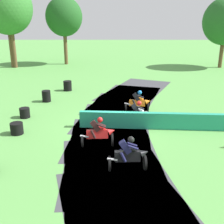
{
  "coord_description": "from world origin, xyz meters",
  "views": [
    {
      "loc": [
        0.13,
        -14.35,
        5.8
      ],
      "look_at": [
        0.04,
        -0.03,
        0.9
      ],
      "focal_mm": 45.12,
      "sensor_mm": 36.0,
      "label": 1
    }
  ],
  "objects_px": {
    "motorcycle_trailing_red": "(99,133)",
    "motorcycle_fourth_black": "(129,154)",
    "tire_stack_near": "(68,86)",
    "motorcycle_chase_white": "(138,114)",
    "tire_stack_mid_a": "(46,96)",
    "motorcycle_lead_orange": "(138,102)",
    "tire_stack_mid_b": "(25,113)",
    "tire_stack_far": "(17,128)"
  },
  "relations": [
    {
      "from": "motorcycle_chase_white",
      "to": "motorcycle_trailing_red",
      "type": "relative_size",
      "value": 1.01
    },
    {
      "from": "motorcycle_fourth_black",
      "to": "tire_stack_mid_a",
      "type": "height_order",
      "value": "motorcycle_fourth_black"
    },
    {
      "from": "motorcycle_chase_white",
      "to": "tire_stack_far",
      "type": "bearing_deg",
      "value": -168.16
    },
    {
      "from": "motorcycle_trailing_red",
      "to": "tire_stack_far",
      "type": "bearing_deg",
      "value": 162.74
    },
    {
      "from": "motorcycle_fourth_black",
      "to": "tire_stack_near",
      "type": "bearing_deg",
      "value": 109.33
    },
    {
      "from": "motorcycle_trailing_red",
      "to": "tire_stack_mid_b",
      "type": "bearing_deg",
      "value": 140.58
    },
    {
      "from": "motorcycle_lead_orange",
      "to": "motorcycle_trailing_red",
      "type": "relative_size",
      "value": 1.02
    },
    {
      "from": "motorcycle_chase_white",
      "to": "tire_stack_mid_b",
      "type": "bearing_deg",
      "value": 170.29
    },
    {
      "from": "motorcycle_trailing_red",
      "to": "tire_stack_near",
      "type": "distance_m",
      "value": 10.75
    },
    {
      "from": "tire_stack_mid_a",
      "to": "tire_stack_mid_b",
      "type": "relative_size",
      "value": 1.33
    },
    {
      "from": "motorcycle_lead_orange",
      "to": "tire_stack_near",
      "type": "height_order",
      "value": "motorcycle_lead_orange"
    },
    {
      "from": "motorcycle_trailing_red",
      "to": "tire_stack_mid_a",
      "type": "xyz_separation_m",
      "value": [
        -4.1,
        7.16,
        -0.25
      ]
    },
    {
      "from": "tire_stack_near",
      "to": "tire_stack_far",
      "type": "xyz_separation_m",
      "value": [
        -1.24,
        -8.95,
        -0.1
      ]
    },
    {
      "from": "motorcycle_fourth_black",
      "to": "tire_stack_mid_b",
      "type": "distance_m",
      "value": 8.46
    },
    {
      "from": "motorcycle_trailing_red",
      "to": "tire_stack_mid_b",
      "type": "relative_size",
      "value": 2.79
    },
    {
      "from": "motorcycle_chase_white",
      "to": "motorcycle_trailing_red",
      "type": "xyz_separation_m",
      "value": [
        -2.04,
        -2.67,
        0.01
      ]
    },
    {
      "from": "motorcycle_trailing_red",
      "to": "tire_stack_mid_a",
      "type": "bearing_deg",
      "value": 119.78
    },
    {
      "from": "motorcycle_lead_orange",
      "to": "motorcycle_chase_white",
      "type": "height_order",
      "value": "motorcycle_lead_orange"
    },
    {
      "from": "motorcycle_lead_orange",
      "to": "tire_stack_mid_b",
      "type": "bearing_deg",
      "value": -170.63
    },
    {
      "from": "motorcycle_lead_orange",
      "to": "motorcycle_trailing_red",
      "type": "height_order",
      "value": "motorcycle_trailing_red"
    },
    {
      "from": "motorcycle_chase_white",
      "to": "motorcycle_fourth_black",
      "type": "xyz_separation_m",
      "value": [
        -0.74,
        -4.87,
        0.02
      ]
    },
    {
      "from": "motorcycle_chase_white",
      "to": "tire_stack_mid_b",
      "type": "xyz_separation_m",
      "value": [
        -6.69,
        1.14,
        -0.34
      ]
    },
    {
      "from": "tire_stack_mid_a",
      "to": "tire_stack_mid_b",
      "type": "xyz_separation_m",
      "value": [
        -0.55,
        -3.34,
        -0.1
      ]
    },
    {
      "from": "motorcycle_chase_white",
      "to": "motorcycle_fourth_black",
      "type": "height_order",
      "value": "motorcycle_fourth_black"
    },
    {
      "from": "motorcycle_lead_orange",
      "to": "tire_stack_far",
      "type": "relative_size",
      "value": 2.62
    },
    {
      "from": "motorcycle_lead_orange",
      "to": "tire_stack_mid_a",
      "type": "bearing_deg",
      "value": 160.86
    },
    {
      "from": "motorcycle_fourth_black",
      "to": "motorcycle_trailing_red",
      "type": "bearing_deg",
      "value": 120.74
    },
    {
      "from": "tire_stack_mid_b",
      "to": "tire_stack_far",
      "type": "distance_m",
      "value": 2.5
    },
    {
      "from": "motorcycle_fourth_black",
      "to": "tire_stack_near",
      "type": "relative_size",
      "value": 2.1
    },
    {
      "from": "motorcycle_lead_orange",
      "to": "tire_stack_near",
      "type": "bearing_deg",
      "value": 134.97
    },
    {
      "from": "motorcycle_fourth_black",
      "to": "tire_stack_mid_a",
      "type": "bearing_deg",
      "value": 120.01
    },
    {
      "from": "motorcycle_trailing_red",
      "to": "motorcycle_fourth_black",
      "type": "bearing_deg",
      "value": -59.26
    },
    {
      "from": "tire_stack_mid_b",
      "to": "tire_stack_mid_a",
      "type": "bearing_deg",
      "value": 80.73
    },
    {
      "from": "tire_stack_far",
      "to": "tire_stack_mid_a",
      "type": "bearing_deg",
      "value": 87.88
    },
    {
      "from": "motorcycle_lead_orange",
      "to": "tire_stack_mid_b",
      "type": "xyz_separation_m",
      "value": [
        -6.9,
        -1.14,
        -0.35
      ]
    },
    {
      "from": "motorcycle_trailing_red",
      "to": "tire_stack_mid_b",
      "type": "xyz_separation_m",
      "value": [
        -4.64,
        3.82,
        -0.35
      ]
    },
    {
      "from": "motorcycle_trailing_red",
      "to": "motorcycle_chase_white",
      "type": "bearing_deg",
      "value": 52.63
    },
    {
      "from": "motorcycle_lead_orange",
      "to": "motorcycle_fourth_black",
      "type": "relative_size",
      "value": 1.02
    },
    {
      "from": "tire_stack_near",
      "to": "motorcycle_lead_orange",
      "type": "bearing_deg",
      "value": -45.03
    },
    {
      "from": "motorcycle_trailing_red",
      "to": "motorcycle_fourth_black",
      "type": "distance_m",
      "value": 2.55
    },
    {
      "from": "motorcycle_chase_white",
      "to": "tire_stack_mid_b",
      "type": "relative_size",
      "value": 2.8
    },
    {
      "from": "motorcycle_chase_white",
      "to": "tire_stack_near",
      "type": "relative_size",
      "value": 2.11
    }
  ]
}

